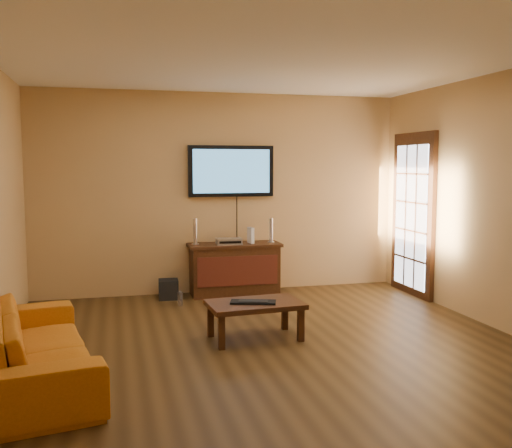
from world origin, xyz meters
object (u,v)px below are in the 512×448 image
object	(u,v)px
speaker_left	(195,233)
subwoofer	(168,289)
coffee_table	(255,307)
bottle	(180,299)
media_console	(235,269)
television	(231,171)
sofa	(35,334)
av_receiver	(229,241)
keyboard	(253,302)
speaker_right	(271,231)
game_console	(251,235)

from	to	relation	value
speaker_left	subwoofer	size ratio (longest dim) A/B	1.38
coffee_table	bottle	bearing A→B (deg)	110.42
media_console	television	bearing A→B (deg)	90.00
bottle	media_console	bearing A→B (deg)	30.08
sofa	subwoofer	size ratio (longest dim) A/B	8.11
sofa	bottle	size ratio (longest dim) A/B	10.67
coffee_table	av_receiver	xyz separation A→B (m)	(0.13, 1.96, 0.40)
television	av_receiver	distance (m)	0.95
keyboard	coffee_table	bearing A→B (deg)	54.83
television	sofa	world-z (taller)	television
speaker_left	keyboard	size ratio (longest dim) A/B	0.73
television	coffee_table	xyz separation A→B (m)	(-0.21, -2.18, -1.33)
media_console	keyboard	xyz separation A→B (m)	(-0.24, -2.03, 0.04)
media_console	coffee_table	bearing A→B (deg)	-96.16
media_console	coffee_table	xyz separation A→B (m)	(-0.21, -1.99, -0.03)
media_console	sofa	size ratio (longest dim) A/B	0.61
sofa	coffee_table	bearing A→B (deg)	-81.83
keyboard	speaker_left	bearing A→B (deg)	97.74
coffee_table	subwoofer	size ratio (longest dim) A/B	3.85
television	av_receiver	world-z (taller)	television
coffee_table	sofa	distance (m)	2.09
television	speaker_right	distance (m)	0.98
media_console	coffee_table	size ratio (longest dim) A/B	1.28
sofa	av_receiver	xyz separation A→B (m)	(2.11, 2.63, 0.33)
game_console	subwoofer	bearing A→B (deg)	173.24
speaker_right	game_console	bearing A→B (deg)	-178.52
coffee_table	bottle	xyz separation A→B (m)	(-0.57, 1.53, -0.23)
television	speaker_right	size ratio (longest dim) A/B	3.54
speaker_left	av_receiver	world-z (taller)	speaker_left
speaker_left	television	bearing A→B (deg)	18.18
game_console	bottle	xyz separation A→B (m)	(-1.01, -0.44, -0.71)
av_receiver	speaker_left	bearing A→B (deg)	175.65
speaker_right	av_receiver	distance (m)	0.60
media_console	speaker_right	bearing A→B (deg)	-0.32
television	subwoofer	size ratio (longest dim) A/B	4.66
sofa	subwoofer	bearing A→B (deg)	-37.14
sofa	game_console	world-z (taller)	game_console
media_console	bottle	distance (m)	0.94
media_console	keyboard	bearing A→B (deg)	-96.82
bottle	keyboard	xyz separation A→B (m)	(0.54, -1.57, 0.30)
speaker_right	av_receiver	xyz separation A→B (m)	(-0.59, -0.03, -0.11)
subwoofer	bottle	xyz separation A→B (m)	(0.10, -0.41, -0.04)
television	coffee_table	world-z (taller)	television
speaker_right	av_receiver	bearing A→B (deg)	-177.47
media_console	av_receiver	xyz separation A→B (m)	(-0.08, -0.03, 0.38)
speaker_right	subwoofer	distance (m)	1.57
media_console	subwoofer	world-z (taller)	media_console
media_console	subwoofer	distance (m)	0.92
speaker_left	game_console	world-z (taller)	speaker_left
television	game_console	bearing A→B (deg)	-42.92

